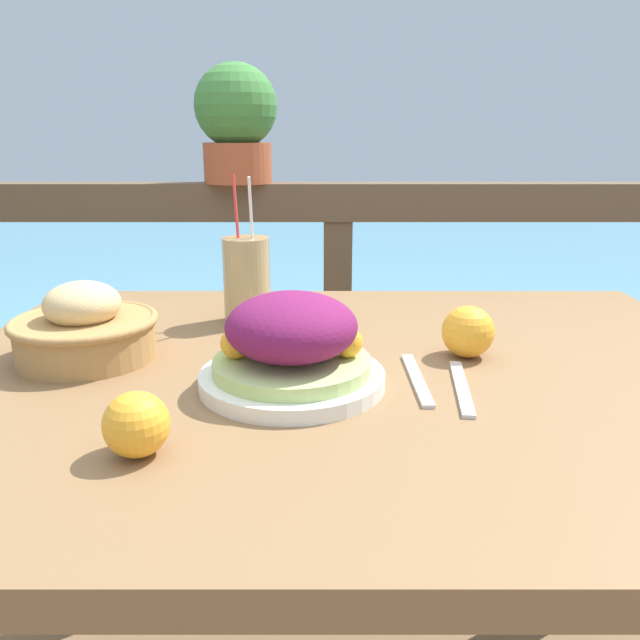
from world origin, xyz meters
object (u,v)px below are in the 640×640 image
object	(u,v)px
drink_glass	(250,280)
potted_plant	(239,120)
bread_basket	(88,329)
salad_plate	(295,347)

from	to	relation	value
drink_glass	potted_plant	world-z (taller)	potted_plant
drink_glass	bread_basket	xyz separation A→B (m)	(-0.21, -0.19, -0.03)
drink_glass	bread_basket	bearing A→B (deg)	-138.58
salad_plate	drink_glass	world-z (taller)	drink_glass
salad_plate	potted_plant	world-z (taller)	potted_plant
drink_glass	bread_basket	distance (m)	0.29
salad_plate	potted_plant	bearing A→B (deg)	101.55
potted_plant	drink_glass	bearing A→B (deg)	-81.78
salad_plate	bread_basket	xyz separation A→B (m)	(-0.30, 0.10, -0.01)
drink_glass	potted_plant	xyz separation A→B (m)	(-0.07, 0.50, 0.27)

